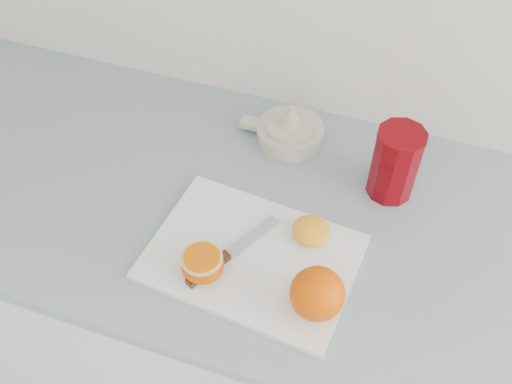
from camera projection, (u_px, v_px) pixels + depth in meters
counter at (304, 335)px, 1.38m from camera, size 2.30×0.64×0.89m
cutting_board at (252, 257)px, 0.99m from camera, size 0.37×0.28×0.01m
whole_orange at (317, 294)px, 0.88m from camera, size 0.09×0.09×0.09m
half_orange at (203, 264)px, 0.94m from camera, size 0.07×0.07×0.04m
squeezed_shell at (311, 230)px, 1.00m from camera, size 0.07×0.07×0.03m
paring_knife at (217, 263)px, 0.96m from camera, size 0.11×0.19×0.01m
citrus_juicer at (290, 130)px, 1.17m from camera, size 0.18×0.14×0.09m
red_tumbler at (395, 165)px, 1.04m from camera, size 0.09×0.09×0.15m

